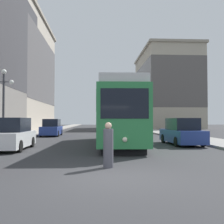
{
  "coord_description": "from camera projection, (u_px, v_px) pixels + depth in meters",
  "views": [
    {
      "loc": [
        -0.46,
        -7.74,
        1.66
      ],
      "look_at": [
        0.3,
        5.9,
        2.1
      ],
      "focal_mm": 42.95,
      "sensor_mm": 36.0,
      "label": 1
    }
  ],
  "objects": [
    {
      "name": "building_right_corner",
      "position": [
        166.0,
        89.0,
        61.41
      ],
      "size": [
        11.5,
        21.25,
        17.25
      ],
      "color": "#B2A893",
      "rests_on": "ground"
    },
    {
      "name": "pedestrian_crossing_near",
      "position": [
        108.0,
        146.0,
        9.47
      ],
      "size": [
        0.36,
        0.36,
        1.6
      ],
      "rotation": [
        0.0,
        0.0,
        6.1
      ],
      "color": "#4C4C56",
      "rests_on": "ground"
    },
    {
      "name": "parked_car_right_far",
      "position": [
        182.0,
        132.0,
        18.37
      ],
      "size": [
        1.98,
        4.95,
        1.82
      ],
      "rotation": [
        0.0,
        0.0,
        3.17
      ],
      "color": "black",
      "rests_on": "ground"
    },
    {
      "name": "lamp_post_left_near",
      "position": [
        4.0,
        94.0,
        19.41
      ],
      "size": [
        1.41,
        0.36,
        5.25
      ],
      "color": "#333338",
      "rests_on": "sidewalk_left"
    },
    {
      "name": "sidewalk_left",
      "position": [
        53.0,
        129.0,
        47.16
      ],
      "size": [
        3.17,
        120.0,
        0.15
      ],
      "primitive_type": "cube",
      "color": "gray",
      "rests_on": "ground"
    },
    {
      "name": "ground_plane",
      "position": [
        113.0,
        178.0,
        7.69
      ],
      "size": [
        200.0,
        200.0,
        0.0
      ],
      "primitive_type": "plane",
      "color": "#303033"
    },
    {
      "name": "streetcar",
      "position": [
        118.0,
        114.0,
        18.71
      ],
      "size": [
        3.02,
        13.22,
        3.89
      ],
      "rotation": [
        0.0,
        0.0,
        -0.03
      ],
      "color": "black",
      "rests_on": "ground"
    },
    {
      "name": "sidewalk_right",
      "position": [
        145.0,
        129.0,
        48.07
      ],
      "size": [
        3.17,
        120.0,
        0.15
      ],
      "primitive_type": "cube",
      "color": "gray",
      "rests_on": "ground"
    },
    {
      "name": "parked_car_left_mid",
      "position": [
        12.0,
        135.0,
        15.28
      ],
      "size": [
        1.94,
        4.56,
        1.82
      ],
      "rotation": [
        0.0,
        0.0,
        0.01
      ],
      "color": "black",
      "rests_on": "ground"
    },
    {
      "name": "parked_car_left_near",
      "position": [
        52.0,
        128.0,
        28.84
      ],
      "size": [
        1.96,
        4.95,
        1.82
      ],
      "rotation": [
        0.0,
        0.0,
        0.02
      ],
      "color": "black",
      "rests_on": "ground"
    },
    {
      "name": "building_left_midblock",
      "position": [
        5.0,
        73.0,
        46.89
      ],
      "size": [
        14.09,
        23.51,
        19.58
      ],
      "color": "#A89E8E",
      "rests_on": "ground"
    },
    {
      "name": "transit_bus",
      "position": [
        135.0,
        118.0,
        37.47
      ],
      "size": [
        2.65,
        11.54,
        3.45
      ],
      "rotation": [
        0.0,
        0.0,
        -0.01
      ],
      "color": "black",
      "rests_on": "ground"
    }
  ]
}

